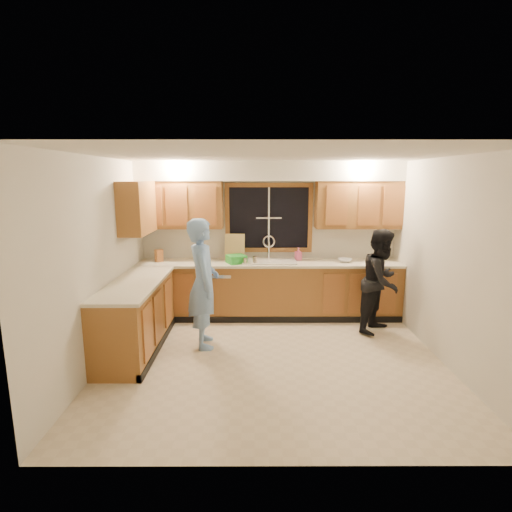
{
  "coord_description": "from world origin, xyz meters",
  "views": [
    {
      "loc": [
        -0.23,
        -4.68,
        2.25
      ],
      "look_at": [
        -0.21,
        0.65,
        1.2
      ],
      "focal_mm": 28.0,
      "sensor_mm": 36.0,
      "label": 1
    }
  ],
  "objects_px": {
    "stove": "(122,332)",
    "dishwasher": "(217,293)",
    "bowl": "(345,260)",
    "knife_block": "(159,256)",
    "soap_bottle": "(298,254)",
    "sink": "(269,265)",
    "dish_crate": "(236,259)",
    "man": "(203,283)",
    "woman": "(381,281)"
  },
  "relations": [
    {
      "from": "stove",
      "to": "dishwasher",
      "type": "bearing_deg",
      "value": 62.31
    },
    {
      "from": "bowl",
      "to": "stove",
      "type": "bearing_deg",
      "value": -149.16
    },
    {
      "from": "knife_block",
      "to": "soap_bottle",
      "type": "bearing_deg",
      "value": -38.28
    },
    {
      "from": "sink",
      "to": "dishwasher",
      "type": "xyz_separation_m",
      "value": [
        -0.85,
        -0.01,
        -0.45
      ]
    },
    {
      "from": "knife_block",
      "to": "bowl",
      "type": "bearing_deg",
      "value": -42.14
    },
    {
      "from": "dish_crate",
      "to": "bowl",
      "type": "distance_m",
      "value": 1.74
    },
    {
      "from": "knife_block",
      "to": "dish_crate",
      "type": "xyz_separation_m",
      "value": [
        1.25,
        -0.12,
        -0.04
      ]
    },
    {
      "from": "knife_block",
      "to": "bowl",
      "type": "relative_size",
      "value": 0.89
    },
    {
      "from": "knife_block",
      "to": "soap_bottle",
      "type": "xyz_separation_m",
      "value": [
        2.26,
        0.12,
        0.0
      ]
    },
    {
      "from": "stove",
      "to": "man",
      "type": "bearing_deg",
      "value": 37.44
    },
    {
      "from": "man",
      "to": "knife_block",
      "type": "bearing_deg",
      "value": 24.88
    },
    {
      "from": "stove",
      "to": "bowl",
      "type": "distance_m",
      "value": 3.55
    },
    {
      "from": "stove",
      "to": "man",
      "type": "relative_size",
      "value": 0.52
    },
    {
      "from": "bowl",
      "to": "man",
      "type": "bearing_deg",
      "value": -152.2
    },
    {
      "from": "dish_crate",
      "to": "bowl",
      "type": "relative_size",
      "value": 1.22
    },
    {
      "from": "dishwasher",
      "to": "man",
      "type": "height_order",
      "value": "man"
    },
    {
      "from": "knife_block",
      "to": "man",
      "type": "bearing_deg",
      "value": -95.0
    },
    {
      "from": "sink",
      "to": "man",
      "type": "bearing_deg",
      "value": -128.62
    },
    {
      "from": "woman",
      "to": "knife_block",
      "type": "height_order",
      "value": "woman"
    },
    {
      "from": "man",
      "to": "soap_bottle",
      "type": "relative_size",
      "value": 8.35
    },
    {
      "from": "woman",
      "to": "soap_bottle",
      "type": "relative_size",
      "value": 7.35
    },
    {
      "from": "woman",
      "to": "knife_block",
      "type": "xyz_separation_m",
      "value": [
        -3.4,
        0.66,
        0.25
      ]
    },
    {
      "from": "dish_crate",
      "to": "bowl",
      "type": "height_order",
      "value": "dish_crate"
    },
    {
      "from": "sink",
      "to": "man",
      "type": "relative_size",
      "value": 0.49
    },
    {
      "from": "man",
      "to": "dish_crate",
      "type": "relative_size",
      "value": 6.34
    },
    {
      "from": "sink",
      "to": "dish_crate",
      "type": "relative_size",
      "value": 3.14
    },
    {
      "from": "knife_block",
      "to": "bowl",
      "type": "xyz_separation_m",
      "value": [
        2.99,
        -0.04,
        -0.07
      ]
    },
    {
      "from": "man",
      "to": "knife_block",
      "type": "distance_m",
      "value": 1.46
    },
    {
      "from": "sink",
      "to": "dish_crate",
      "type": "xyz_separation_m",
      "value": [
        -0.52,
        -0.1,
        0.12
      ]
    },
    {
      "from": "woman",
      "to": "soap_bottle",
      "type": "bearing_deg",
      "value": 95.16
    },
    {
      "from": "stove",
      "to": "knife_block",
      "type": "xyz_separation_m",
      "value": [
        0.02,
        1.84,
        0.57
      ]
    },
    {
      "from": "woman",
      "to": "knife_block",
      "type": "bearing_deg",
      "value": 118.43
    },
    {
      "from": "dishwasher",
      "to": "man",
      "type": "relative_size",
      "value": 0.47
    },
    {
      "from": "soap_bottle",
      "to": "bowl",
      "type": "bearing_deg",
      "value": -12.57
    },
    {
      "from": "dishwasher",
      "to": "soap_bottle",
      "type": "relative_size",
      "value": 3.94
    },
    {
      "from": "dishwasher",
      "to": "soap_bottle",
      "type": "height_order",
      "value": "soap_bottle"
    },
    {
      "from": "woman",
      "to": "bowl",
      "type": "distance_m",
      "value": 0.76
    },
    {
      "from": "man",
      "to": "bowl",
      "type": "distance_m",
      "value": 2.41
    },
    {
      "from": "stove",
      "to": "man",
      "type": "height_order",
      "value": "man"
    },
    {
      "from": "stove",
      "to": "knife_block",
      "type": "relative_size",
      "value": 4.53
    },
    {
      "from": "woman",
      "to": "knife_block",
      "type": "relative_size",
      "value": 7.71
    },
    {
      "from": "man",
      "to": "woman",
      "type": "xyz_separation_m",
      "value": [
        2.54,
        0.51,
        -0.1
      ]
    },
    {
      "from": "knife_block",
      "to": "soap_bottle",
      "type": "height_order",
      "value": "soap_bottle"
    },
    {
      "from": "stove",
      "to": "dish_crate",
      "type": "height_order",
      "value": "dish_crate"
    },
    {
      "from": "stove",
      "to": "knife_block",
      "type": "distance_m",
      "value": 1.93
    },
    {
      "from": "man",
      "to": "woman",
      "type": "height_order",
      "value": "man"
    },
    {
      "from": "sink",
      "to": "bowl",
      "type": "height_order",
      "value": "sink"
    },
    {
      "from": "sink",
      "to": "woman",
      "type": "distance_m",
      "value": 1.75
    },
    {
      "from": "woman",
      "to": "bowl",
      "type": "xyz_separation_m",
      "value": [
        -0.41,
        0.61,
        0.18
      ]
    },
    {
      "from": "man",
      "to": "soap_bottle",
      "type": "distance_m",
      "value": 1.91
    }
  ]
}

